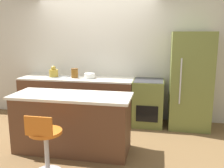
{
  "coord_description": "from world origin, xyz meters",
  "views": [
    {
      "loc": [
        1.36,
        -4.53,
        1.81
      ],
      "look_at": [
        0.54,
        -0.36,
        0.94
      ],
      "focal_mm": 40.0,
      "sensor_mm": 36.0,
      "label": 1
    }
  ],
  "objects_px": {
    "stool_chair": "(45,144)",
    "mixing_bowl": "(90,76)",
    "oven_range": "(148,102)",
    "refrigerator": "(190,81)",
    "kettle": "(54,72)"
  },
  "relations": [
    {
      "from": "stool_chair",
      "to": "mixing_bowl",
      "type": "distance_m",
      "value": 2.22
    },
    {
      "from": "oven_range",
      "to": "refrigerator",
      "type": "xyz_separation_m",
      "value": [
        0.79,
        -0.01,
        0.47
      ]
    },
    {
      "from": "refrigerator",
      "to": "stool_chair",
      "type": "relative_size",
      "value": 2.17
    },
    {
      "from": "refrigerator",
      "to": "stool_chair",
      "type": "distance_m",
      "value": 2.95
    },
    {
      "from": "stool_chair",
      "to": "mixing_bowl",
      "type": "relative_size",
      "value": 3.93
    },
    {
      "from": "oven_range",
      "to": "kettle",
      "type": "bearing_deg",
      "value": 179.86
    },
    {
      "from": "oven_range",
      "to": "mixing_bowl",
      "type": "xyz_separation_m",
      "value": [
        -1.21,
        0.0,
        0.5
      ]
    },
    {
      "from": "oven_range",
      "to": "mixing_bowl",
      "type": "relative_size",
      "value": 4.2
    },
    {
      "from": "refrigerator",
      "to": "kettle",
      "type": "height_order",
      "value": "refrigerator"
    },
    {
      "from": "refrigerator",
      "to": "mixing_bowl",
      "type": "distance_m",
      "value": 2.0
    },
    {
      "from": "kettle",
      "to": "stool_chair",
      "type": "bearing_deg",
      "value": -69.11
    },
    {
      "from": "oven_range",
      "to": "stool_chair",
      "type": "bearing_deg",
      "value": -118.77
    },
    {
      "from": "stool_chair",
      "to": "kettle",
      "type": "bearing_deg",
      "value": 110.89
    },
    {
      "from": "mixing_bowl",
      "to": "stool_chair",
      "type": "bearing_deg",
      "value": -89.14
    },
    {
      "from": "refrigerator",
      "to": "kettle",
      "type": "xyz_separation_m",
      "value": [
        -2.79,
        0.01,
        0.08
      ]
    }
  ]
}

